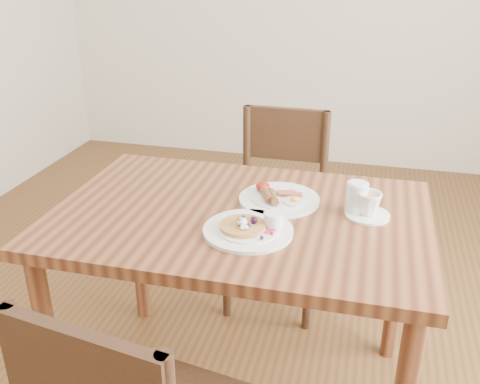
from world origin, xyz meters
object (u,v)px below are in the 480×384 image
at_px(pancake_plate, 250,228).
at_px(breakfast_plate, 278,198).
at_px(water_glass, 357,198).
at_px(teacup_saucer, 368,206).
at_px(dining_table, 240,239).
at_px(chair_far, 279,200).

relative_size(pancake_plate, breakfast_plate, 1.00).
bearing_deg(water_glass, teacup_saucer, -19.83).
distance_m(dining_table, water_glass, 0.40).
xyz_separation_m(pancake_plate, teacup_saucer, (0.34, 0.20, 0.02)).
bearing_deg(pancake_plate, chair_far, 93.69).
xyz_separation_m(dining_table, pancake_plate, (0.06, -0.12, 0.11)).
distance_m(dining_table, chair_far, 0.68).
relative_size(dining_table, breakfast_plate, 4.44).
relative_size(chair_far, pancake_plate, 3.26).
relative_size(chair_far, water_glass, 8.55).
height_order(dining_table, breakfast_plate, breakfast_plate).
bearing_deg(chair_far, dining_table, 89.27).
distance_m(dining_table, breakfast_plate, 0.19).
xyz_separation_m(breakfast_plate, water_glass, (0.26, -0.03, 0.04)).
bearing_deg(pancake_plate, breakfast_plate, 80.13).
bearing_deg(pancake_plate, dining_table, 116.56).
bearing_deg(pancake_plate, teacup_saucer, 30.18).
relative_size(dining_table, teacup_saucer, 8.57).
bearing_deg(dining_table, pancake_plate, -63.44).
bearing_deg(dining_table, chair_far, 89.01).
distance_m(pancake_plate, teacup_saucer, 0.39).
distance_m(chair_far, teacup_saucer, 0.76).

